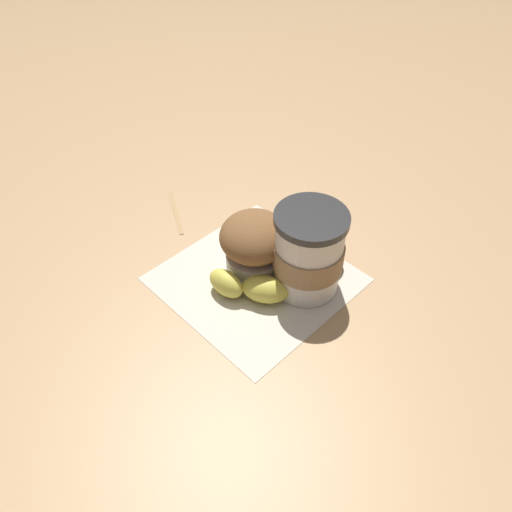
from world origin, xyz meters
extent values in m
plane|color=tan|center=(0.00, 0.00, 0.00)|extent=(3.00, 3.00, 0.00)
cube|color=beige|center=(0.00, 0.00, 0.00)|extent=(0.28, 0.28, 0.00)
cylinder|color=silver|center=(-0.05, 0.05, 0.06)|extent=(0.09, 0.09, 0.11)
cylinder|color=#2D2D2D|center=(-0.05, 0.05, 0.12)|extent=(0.09, 0.09, 0.01)
cylinder|color=#997551|center=(-0.05, 0.05, 0.06)|extent=(0.09, 0.09, 0.04)
cylinder|color=white|center=(-0.01, -0.02, 0.02)|extent=(0.08, 0.08, 0.03)
ellipsoid|color=brown|center=(-0.01, -0.02, 0.06)|extent=(0.09, 0.09, 0.06)
ellipsoid|color=#D6CC4C|center=(0.05, 0.00, 0.02)|extent=(0.04, 0.06, 0.04)
ellipsoid|color=#D6CC4C|center=(0.01, 0.04, 0.02)|extent=(0.07, 0.07, 0.04)
ellipsoid|color=#D6CC4C|center=(-0.04, 0.05, 0.02)|extent=(0.07, 0.05, 0.04)
ellipsoid|color=brown|center=(-0.09, 0.04, 0.02)|extent=(0.06, 0.04, 0.04)
cube|color=tan|center=(0.03, -0.19, 0.00)|extent=(0.04, 0.11, 0.00)
camera|label=1|loc=(0.26, 0.40, 0.51)|focal=35.00mm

